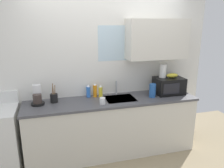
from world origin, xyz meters
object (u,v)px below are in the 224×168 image
at_px(banana_bunch, 172,75).
at_px(dish_soap_bottle_blue, 88,91).
at_px(cereal_canister, 152,91).
at_px(paper_towel_roll, 163,71).
at_px(mug_white, 102,101).
at_px(utensil_crock, 54,98).
at_px(microwave, 169,86).
at_px(coffee_maker, 37,97).
at_px(dish_soap_bottle_yellow, 101,91).
at_px(dish_soap_bottle_orange, 95,90).

height_order(banana_bunch, dish_soap_bottle_blue, banana_bunch).
bearing_deg(cereal_canister, paper_towel_roll, 32.01).
bearing_deg(mug_white, utensil_crock, 159.00).
bearing_deg(microwave, paper_towel_roll, 152.62).
bearing_deg(banana_bunch, dish_soap_bottle_blue, 172.99).
bearing_deg(banana_bunch, coffee_maker, 178.43).
height_order(banana_bunch, dish_soap_bottle_yellow, banana_bunch).
xyz_separation_m(dish_soap_bottle_orange, cereal_canister, (0.87, -0.25, -0.00)).
xyz_separation_m(coffee_maker, dish_soap_bottle_orange, (0.86, 0.09, 0.00)).
bearing_deg(coffee_maker, dish_soap_bottle_yellow, 3.24).
xyz_separation_m(paper_towel_roll, utensil_crock, (-1.75, 0.02, -0.31)).
bearing_deg(dish_soap_bottle_yellow, banana_bunch, -5.42).
bearing_deg(cereal_canister, dish_soap_bottle_yellow, 164.99).
bearing_deg(dish_soap_bottle_blue, dish_soap_bottle_orange, -10.36).
height_order(cereal_canister, mug_white, cereal_canister).
bearing_deg(dish_soap_bottle_blue, banana_bunch, -7.01).
distance_m(banana_bunch, dish_soap_bottle_blue, 1.39).
height_order(dish_soap_bottle_yellow, cereal_canister, cereal_canister).
distance_m(microwave, coffee_maker, 2.08).
bearing_deg(paper_towel_roll, mug_white, -167.36).
bearing_deg(banana_bunch, utensil_crock, 177.89).
xyz_separation_m(coffee_maker, cereal_canister, (1.74, -0.16, 0.00)).
height_order(coffee_maker, cereal_canister, coffee_maker).
bearing_deg(utensil_crock, dish_soap_bottle_orange, 7.15).
bearing_deg(coffee_maker, utensil_crock, 2.86).
relative_size(coffee_maker, dish_soap_bottle_orange, 1.22).
bearing_deg(dish_soap_bottle_orange, dish_soap_bottle_yellow, -24.07).
bearing_deg(dish_soap_bottle_orange, banana_bunch, -6.73).
xyz_separation_m(banana_bunch, paper_towel_roll, (-0.15, 0.05, 0.08)).
xyz_separation_m(dish_soap_bottle_yellow, dish_soap_bottle_orange, (-0.08, 0.04, 0.01)).
xyz_separation_m(microwave, dish_soap_bottle_yellow, (-1.13, 0.11, -0.04)).
bearing_deg(dish_soap_bottle_blue, mug_white, -67.91).
relative_size(paper_towel_roll, dish_soap_bottle_yellow, 1.08).
relative_size(coffee_maker, mug_white, 2.95).
bearing_deg(microwave, banana_bunch, 1.77).
bearing_deg(utensil_crock, banana_bunch, -2.11).
bearing_deg(coffee_maker, banana_bunch, -1.57).
bearing_deg(mug_white, dish_soap_bottle_orange, 97.31).
distance_m(dish_soap_bottle_orange, utensil_crock, 0.64).
xyz_separation_m(microwave, mug_white, (-1.17, -0.19, -0.09)).
xyz_separation_m(microwave, banana_bunch, (0.05, 0.00, 0.17)).
bearing_deg(microwave, mug_white, -170.85).
relative_size(dish_soap_bottle_blue, utensil_crock, 0.72).
bearing_deg(paper_towel_roll, dish_soap_bottle_blue, 174.46).
bearing_deg(cereal_canister, utensil_crock, 173.57).
xyz_separation_m(dish_soap_bottle_yellow, mug_white, (-0.04, -0.30, -0.05)).
xyz_separation_m(dish_soap_bottle_blue, mug_white, (0.15, -0.36, -0.05)).
bearing_deg(cereal_canister, coffee_maker, 174.79).
xyz_separation_m(banana_bunch, dish_soap_bottle_orange, (-1.26, 0.15, -0.20)).
xyz_separation_m(microwave, paper_towel_roll, (-0.10, 0.05, 0.24)).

